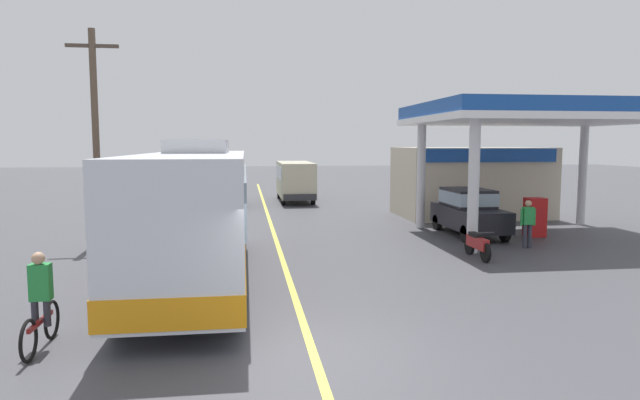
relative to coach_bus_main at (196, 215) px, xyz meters
The scene contains 12 objects.
ground 14.85m from the coach_bus_main, 80.68° to the left, with size 120.00×120.00×0.00m, color #424247.
lane_divider_stripe 9.99m from the coach_bus_main, 75.97° to the left, with size 0.16×50.00×0.01m, color #D8CC4C.
coach_bus_main is the anchor object (origin of this frame).
gas_station_roadside 15.55m from the coach_bus_main, 37.17° to the left, with size 9.10×11.95×5.10m.
car_at_pump 11.55m from the coach_bus_main, 30.38° to the left, with size 1.70×4.20×1.82m.
minibus_opposing_lane 20.02m from the coach_bus_main, 77.38° to the left, with size 2.04×6.13×2.44m.
cyclist_on_shoulder 5.28m from the coach_bus_main, 116.01° to the right, with size 0.34×1.82×1.72m.
motorcycle_parked_forecourt 8.70m from the coach_bus_main, 10.63° to the left, with size 0.55×1.80×0.92m.
pedestrian_near_pump 11.30m from the coach_bus_main, 15.26° to the left, with size 0.55×0.22×1.66m.
pedestrian_by_shop 11.31m from the coach_bus_main, 26.62° to the left, with size 0.55×0.22×1.66m.
car_trailing_behind_bus 17.40m from the coach_bus_main, 88.80° to the left, with size 1.70×4.20×1.82m.
utility_pole_roadside 7.65m from the coach_bus_main, 123.18° to the left, with size 1.80×0.24×7.61m.
Camera 1 is at (-1.11, -9.07, 3.57)m, focal length 30.78 mm.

